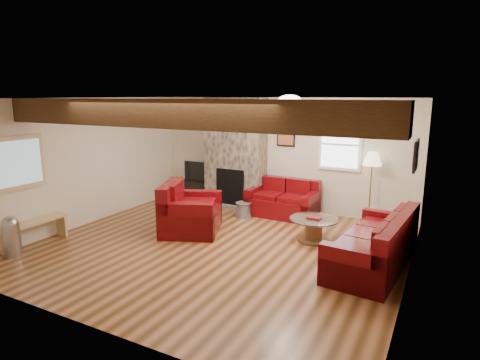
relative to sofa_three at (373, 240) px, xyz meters
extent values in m
plane|color=#513115|center=(-2.48, -0.41, -0.41)|extent=(8.00, 8.00, 0.00)
plane|color=white|center=(-2.48, -0.41, 2.09)|extent=(8.00, 8.00, 0.00)
plane|color=beige|center=(-2.48, 2.34, 0.84)|extent=(8.00, 0.00, 8.00)
plane|color=beige|center=(-2.48, -3.16, 0.84)|extent=(8.00, 0.00, 8.00)
plane|color=beige|center=(-5.48, -0.41, 0.84)|extent=(0.00, 7.50, 7.50)
plane|color=beige|center=(0.52, -0.41, 0.84)|extent=(0.00, 7.50, 7.50)
cube|color=#321F0F|center=(-2.48, -1.66, 1.90)|extent=(6.00, 0.36, 0.38)
cube|color=#3A352D|center=(-3.48, 2.09, 0.84)|extent=(1.40, 0.50, 2.50)
cube|color=black|center=(-3.48, 1.84, 0.04)|extent=(0.70, 0.06, 0.90)
cube|color=#3A352D|center=(-3.48, 1.79, -0.37)|extent=(1.00, 0.25, 0.08)
cylinder|color=#472C17|center=(-1.12, 0.62, -0.39)|extent=(0.57, 0.57, 0.04)
cylinder|color=#472C17|center=(-1.12, 0.62, -0.22)|extent=(0.30, 0.30, 0.38)
cylinder|color=silver|center=(-1.12, 0.62, -0.01)|extent=(0.85, 0.85, 0.02)
cube|color=maroon|center=(-1.12, 0.62, 0.02)|extent=(0.24, 0.17, 0.03)
cube|color=black|center=(-4.45, 2.12, -0.17)|extent=(0.97, 0.39, 0.48)
imported|color=black|center=(-4.45, 2.12, 0.31)|extent=(0.84, 0.11, 0.48)
cylinder|color=#A58844|center=(-0.44, 2.14, -0.40)|extent=(0.26, 0.26, 0.03)
cylinder|color=#A58844|center=(-0.44, 2.14, 0.24)|extent=(0.03, 0.03, 1.31)
cone|color=beige|center=(-0.44, 2.14, 0.91)|extent=(0.37, 0.37, 0.26)
camera|label=1|loc=(0.86, -5.98, 2.14)|focal=30.00mm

